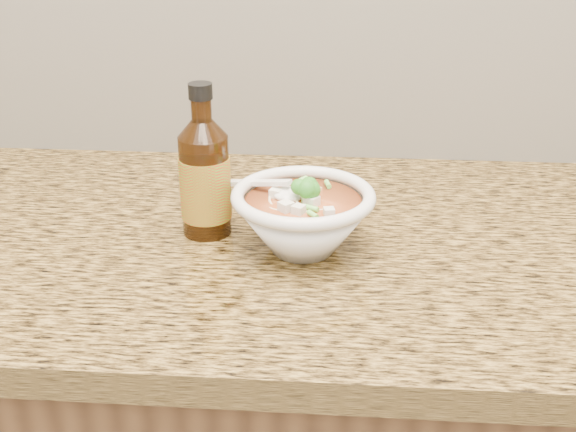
{
  "coord_description": "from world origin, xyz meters",
  "views": [
    {
      "loc": [
        0.02,
        0.76,
        1.35
      ],
      "look_at": [
        -0.05,
        1.62,
        0.95
      ],
      "focal_mm": 45.0,
      "sensor_mm": 36.0,
      "label": 1
    }
  ],
  "objects": [
    {
      "name": "soup_bowl",
      "position": [
        -0.03,
        1.62,
        0.94
      ],
      "size": [
        0.21,
        0.19,
        0.11
      ],
      "rotation": [
        0.0,
        0.0,
        0.39
      ],
      "color": "white",
      "rests_on": "counter_slab"
    },
    {
      "name": "counter_slab",
      "position": [
        0.0,
        1.68,
        0.88
      ],
      "size": [
        4.0,
        0.68,
        0.04
      ],
      "primitive_type": "cube",
      "color": "olive",
      "rests_on": "cabinet"
    },
    {
      "name": "hot_sauce_bottle",
      "position": [
        -0.16,
        1.66,
        0.98
      ],
      "size": [
        0.07,
        0.07,
        0.21
      ],
      "rotation": [
        0.0,
        0.0,
        0.03
      ],
      "color": "#3A1D07",
      "rests_on": "counter_slab"
    }
  ]
}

